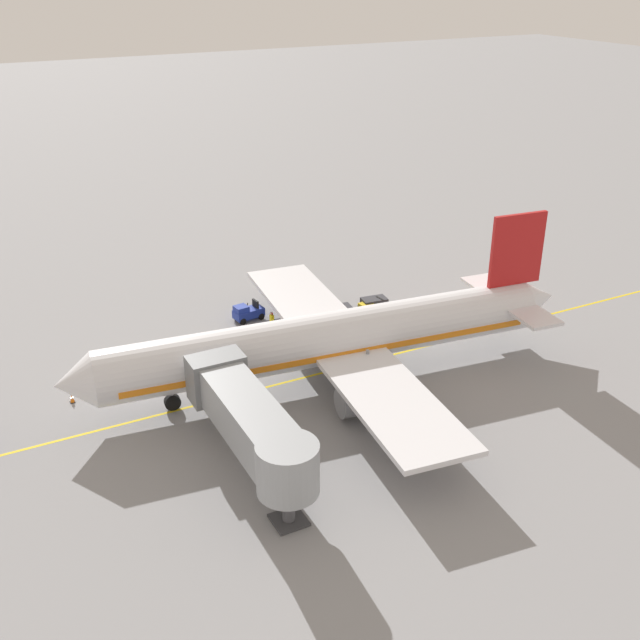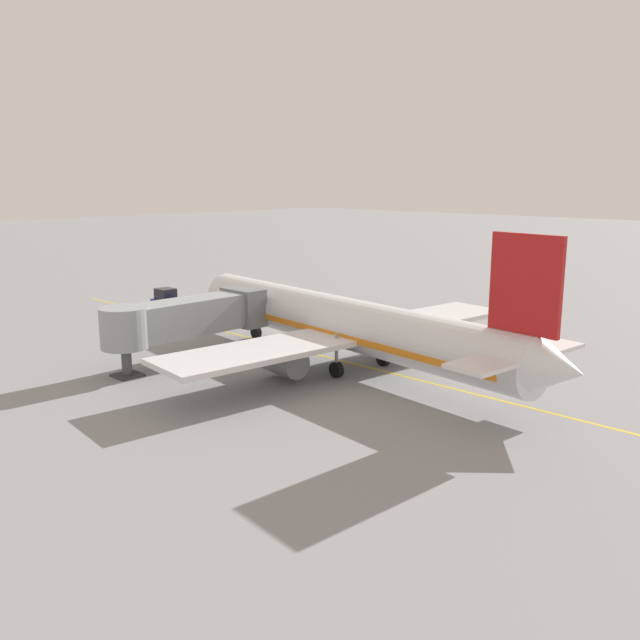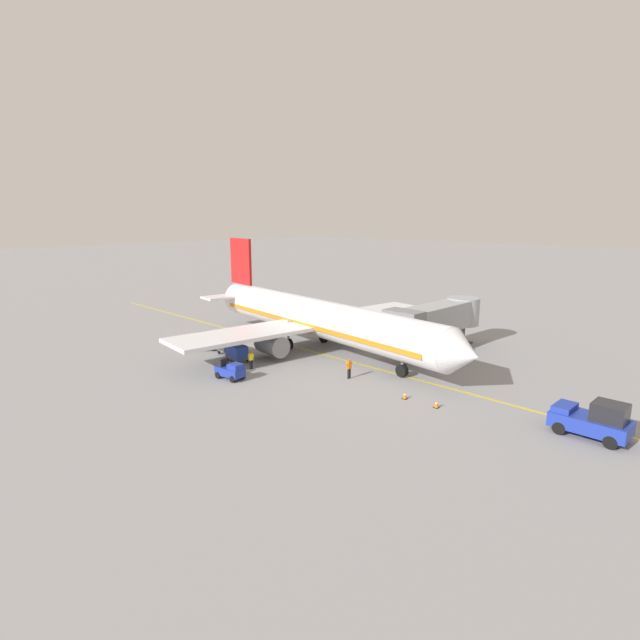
{
  "view_description": "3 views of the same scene",
  "coord_description": "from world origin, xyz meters",
  "px_view_note": "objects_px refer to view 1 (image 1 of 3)",
  "views": [
    {
      "loc": [
        -42.47,
        22.26,
        27.36
      ],
      "look_at": [
        1.08,
        -0.19,
        3.75
      ],
      "focal_mm": 42.33,
      "sensor_mm": 36.0,
      "label": 1
    },
    {
      "loc": [
        -36.23,
        -31.58,
        13.5
      ],
      "look_at": [
        0.48,
        3.84,
        2.69
      ],
      "focal_mm": 37.34,
      "sensor_mm": 36.0,
      "label": 2
    },
    {
      "loc": [
        33.74,
        34.84,
        13.34
      ],
      "look_at": [
        2.0,
        3.33,
        3.97
      ],
      "focal_mm": 28.1,
      "sensor_mm": 36.0,
      "label": 3
    }
  ],
  "objects_px": {
    "baggage_tug_lead": "(248,312)",
    "parked_airliner": "(332,339)",
    "safety_cone_nose_left": "(72,399)",
    "ground_crew_wing_walker": "(272,321)",
    "jet_bridge": "(250,421)",
    "baggage_cart_front": "(306,316)",
    "ground_crew_marshaller": "(323,340)",
    "safety_cone_nose_right": "(110,389)",
    "baggage_tug_trailing": "(372,310)",
    "baggage_cart_third_in_train": "(374,305)",
    "baggage_cart_second_in_train": "(339,314)",
    "ground_crew_loader": "(196,365)"
  },
  "relations": [
    {
      "from": "baggage_tug_lead",
      "to": "parked_airliner",
      "type": "bearing_deg",
      "value": -171.9
    },
    {
      "from": "parked_airliner",
      "to": "safety_cone_nose_left",
      "type": "bearing_deg",
      "value": 73.16
    },
    {
      "from": "ground_crew_wing_walker",
      "to": "jet_bridge",
      "type": "bearing_deg",
      "value": 152.41
    },
    {
      "from": "baggage_cart_front",
      "to": "ground_crew_marshaller",
      "type": "relative_size",
      "value": 1.75
    },
    {
      "from": "ground_crew_marshaller",
      "to": "safety_cone_nose_left",
      "type": "height_order",
      "value": "ground_crew_marshaller"
    },
    {
      "from": "ground_crew_wing_walker",
      "to": "safety_cone_nose_right",
      "type": "relative_size",
      "value": 2.86
    },
    {
      "from": "jet_bridge",
      "to": "ground_crew_marshaller",
      "type": "bearing_deg",
      "value": -43.07
    },
    {
      "from": "baggage_tug_trailing",
      "to": "ground_crew_wing_walker",
      "type": "xyz_separation_m",
      "value": [
        1.48,
        8.5,
        0.24
      ]
    },
    {
      "from": "baggage_cart_third_in_train",
      "to": "ground_crew_wing_walker",
      "type": "height_order",
      "value": "ground_crew_wing_walker"
    },
    {
      "from": "baggage_tug_trailing",
      "to": "ground_crew_wing_walker",
      "type": "distance_m",
      "value": 8.63
    },
    {
      "from": "baggage_tug_trailing",
      "to": "baggage_cart_second_in_train",
      "type": "distance_m",
      "value": 3.1
    },
    {
      "from": "baggage_cart_front",
      "to": "baggage_cart_third_in_train",
      "type": "relative_size",
      "value": 1.0
    },
    {
      "from": "baggage_cart_front",
      "to": "ground_crew_wing_walker",
      "type": "relative_size",
      "value": 1.75
    },
    {
      "from": "ground_crew_marshaller",
      "to": "safety_cone_nose_left",
      "type": "xyz_separation_m",
      "value": [
        1.23,
        18.66,
        -0.66
      ]
    },
    {
      "from": "ground_crew_wing_walker",
      "to": "safety_cone_nose_right",
      "type": "height_order",
      "value": "ground_crew_wing_walker"
    },
    {
      "from": "ground_crew_loader",
      "to": "safety_cone_nose_right",
      "type": "height_order",
      "value": "ground_crew_loader"
    },
    {
      "from": "baggage_cart_front",
      "to": "safety_cone_nose_left",
      "type": "xyz_separation_m",
      "value": [
        -3.17,
        19.3,
        -0.66
      ]
    },
    {
      "from": "baggage_cart_front",
      "to": "ground_crew_wing_walker",
      "type": "xyz_separation_m",
      "value": [
        0.51,
        2.77,
        0.0
      ]
    },
    {
      "from": "baggage_cart_front",
      "to": "baggage_tug_trailing",
      "type": "bearing_deg",
      "value": -99.57
    },
    {
      "from": "safety_cone_nose_left",
      "to": "safety_cone_nose_right",
      "type": "relative_size",
      "value": 1.0
    },
    {
      "from": "jet_bridge",
      "to": "baggage_cart_second_in_train",
      "type": "xyz_separation_m",
      "value": [
        15.0,
        -13.94,
        -2.5
      ]
    },
    {
      "from": "baggage_tug_lead",
      "to": "baggage_cart_third_in_train",
      "type": "relative_size",
      "value": 0.89
    },
    {
      "from": "baggage_cart_second_in_train",
      "to": "baggage_cart_third_in_train",
      "type": "relative_size",
      "value": 1.0
    },
    {
      "from": "parked_airliner",
      "to": "baggage_tug_trailing",
      "type": "height_order",
      "value": "parked_airliner"
    },
    {
      "from": "baggage_tug_trailing",
      "to": "baggage_tug_lead",
      "type": "bearing_deg",
      "value": 65.45
    },
    {
      "from": "jet_bridge",
      "to": "safety_cone_nose_right",
      "type": "height_order",
      "value": "jet_bridge"
    },
    {
      "from": "baggage_tug_lead",
      "to": "baggage_tug_trailing",
      "type": "distance_m",
      "value": 10.4
    },
    {
      "from": "baggage_cart_third_in_train",
      "to": "safety_cone_nose_left",
      "type": "distance_m",
      "value": 25.52
    },
    {
      "from": "baggage_cart_front",
      "to": "safety_cone_nose_left",
      "type": "height_order",
      "value": "baggage_cart_front"
    },
    {
      "from": "baggage_cart_front",
      "to": "baggage_cart_second_in_train",
      "type": "bearing_deg",
      "value": -106.87
    },
    {
      "from": "ground_crew_loader",
      "to": "safety_cone_nose_left",
      "type": "distance_m",
      "value": 8.75
    },
    {
      "from": "jet_bridge",
      "to": "baggage_tug_lead",
      "type": "xyz_separation_m",
      "value": [
        19.15,
        -7.57,
        -2.74
      ]
    },
    {
      "from": "baggage_tug_lead",
      "to": "safety_cone_nose_left",
      "type": "relative_size",
      "value": 4.47
    },
    {
      "from": "ground_crew_loader",
      "to": "baggage_cart_third_in_train",
      "type": "bearing_deg",
      "value": -79.85
    },
    {
      "from": "ground_crew_wing_walker",
      "to": "ground_crew_marshaller",
      "type": "distance_m",
      "value": 5.35
    },
    {
      "from": "jet_bridge",
      "to": "baggage_cart_third_in_train",
      "type": "bearing_deg",
      "value": -49.02
    },
    {
      "from": "baggage_tug_trailing",
      "to": "baggage_cart_front",
      "type": "bearing_deg",
      "value": 80.43
    },
    {
      "from": "baggage_tug_lead",
      "to": "baggage_cart_front",
      "type": "xyz_separation_m",
      "value": [
        -3.35,
        -3.73,
        0.24
      ]
    },
    {
      "from": "baggage_tug_lead",
      "to": "ground_crew_loader",
      "type": "relative_size",
      "value": 1.56
    },
    {
      "from": "jet_bridge",
      "to": "safety_cone_nose_right",
      "type": "xyz_separation_m",
      "value": [
        12.76,
        5.4,
        -3.16
      ]
    },
    {
      "from": "baggage_tug_lead",
      "to": "ground_crew_marshaller",
      "type": "xyz_separation_m",
      "value": [
        -7.75,
        -3.09,
        0.24
      ]
    },
    {
      "from": "jet_bridge",
      "to": "baggage_cart_second_in_train",
      "type": "bearing_deg",
      "value": -42.91
    },
    {
      "from": "baggage_cart_front",
      "to": "ground_crew_loader",
      "type": "xyz_separation_m",
      "value": [
        -3.68,
        10.59,
        0.0
      ]
    },
    {
      "from": "baggage_cart_second_in_train",
      "to": "baggage_tug_trailing",
      "type": "bearing_deg",
      "value": -93.05
    },
    {
      "from": "baggage_tug_lead",
      "to": "baggage_cart_third_in_train",
      "type": "xyz_separation_m",
      "value": [
        -4.05,
        -9.82,
        0.24
      ]
    },
    {
      "from": "baggage_tug_trailing",
      "to": "ground_crew_loader",
      "type": "height_order",
      "value": "ground_crew_loader"
    },
    {
      "from": "baggage_cart_second_in_train",
      "to": "ground_crew_wing_walker",
      "type": "distance_m",
      "value": 5.58
    },
    {
      "from": "baggage_cart_second_in_train",
      "to": "ground_crew_wing_walker",
      "type": "height_order",
      "value": "ground_crew_wing_walker"
    },
    {
      "from": "baggage_tug_lead",
      "to": "ground_crew_wing_walker",
      "type": "height_order",
      "value": "ground_crew_wing_walker"
    },
    {
      "from": "baggage_cart_front",
      "to": "parked_airliner",
      "type": "bearing_deg",
      "value": 166.23
    }
  ]
}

